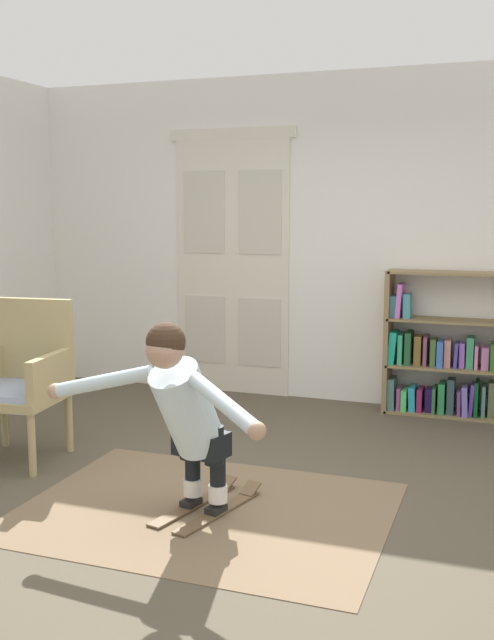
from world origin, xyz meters
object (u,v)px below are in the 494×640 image
Objects in this scene: bookshelf at (490,364)px; person_skier at (184,406)px; wicker_chair at (21,376)px; skis_pair at (208,505)px.

bookshelf is 3.13m from person_skier.
bookshelf is 1.27× the size of person_skier.
wicker_chair is (-3.04, -2.11, 0.12)m from bookshelf.
skis_pair is at bearing -120.08° from bookshelf.
wicker_chair is 1.65m from person_skier.
bookshelf is 2.24× the size of skis_pair.
wicker_chair reaches higher than skis_pair.
bookshelf is at bearing 59.92° from skis_pair.
bookshelf reaches higher than skis_pair.
bookshelf reaches higher than wicker_chair.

